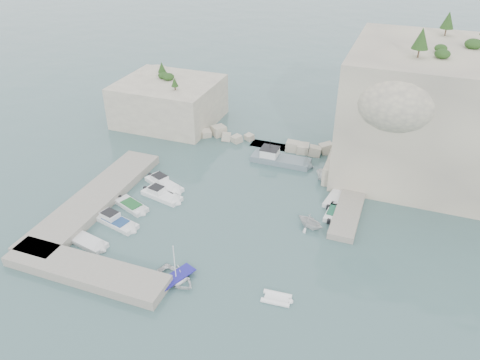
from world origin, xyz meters
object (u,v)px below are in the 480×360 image
(work_boat, at_px, (281,163))
(tender_east_c, at_px, (335,200))
(motorboat_c, at_px, (132,207))
(tender_east_b, at_px, (333,214))
(tender_east_a, at_px, (310,227))
(tender_east_d, at_px, (332,184))
(motorboat_e, at_px, (90,245))
(rowboat, at_px, (176,280))
(motorboat_a, at_px, (164,186))
(motorboat_b, at_px, (162,197))
(inflatable_dinghy, at_px, (276,300))
(motorboat_d, at_px, (116,224))

(work_boat, bearing_deg, tender_east_c, -37.06)
(motorboat_c, height_order, tender_east_b, same)
(tender_east_a, bearing_deg, motorboat_c, 124.32)
(tender_east_b, xyz_separation_m, tender_east_d, (-1.45, 7.05, 0.00))
(motorboat_e, xyz_separation_m, tender_east_b, (24.42, 15.37, 0.00))
(rowboat, relative_size, tender_east_a, 1.34)
(motorboat_a, bearing_deg, tender_east_d, 45.22)
(tender_east_a, bearing_deg, tender_east_b, -7.07)
(motorboat_b, distance_m, inflatable_dinghy, 22.51)
(rowboat, bearing_deg, tender_east_c, -9.01)
(rowboat, bearing_deg, tender_east_b, -14.57)
(motorboat_d, height_order, tender_east_b, motorboat_d)
(tender_east_a, bearing_deg, tender_east_c, 10.30)
(motorboat_e, distance_m, rowboat, 11.80)
(motorboat_e, bearing_deg, tender_east_c, 49.72)
(tender_east_b, bearing_deg, tender_east_d, 15.92)
(motorboat_a, distance_m, motorboat_b, 2.77)
(motorboat_d, relative_size, tender_east_c, 1.25)
(tender_east_a, distance_m, tender_east_c, 6.92)
(inflatable_dinghy, bearing_deg, tender_east_c, 80.07)
(motorboat_d, bearing_deg, tender_east_c, 45.15)
(motorboat_a, distance_m, inflatable_dinghy, 24.82)
(tender_east_b, relative_size, tender_east_c, 0.85)
(tender_east_d, distance_m, work_boat, 8.85)
(motorboat_d, relative_size, inflatable_dinghy, 2.12)
(work_boat, bearing_deg, tender_east_a, -60.98)
(tender_east_a, bearing_deg, motorboat_a, 108.61)
(rowboat, relative_size, tender_east_d, 0.95)
(motorboat_d, height_order, tender_east_a, tender_east_a)
(motorboat_a, bearing_deg, work_boat, 65.61)
(motorboat_e, relative_size, tender_east_d, 0.96)
(motorboat_a, bearing_deg, motorboat_e, -74.39)
(tender_east_d, bearing_deg, tender_east_a, -170.50)
(motorboat_b, relative_size, tender_east_a, 1.76)
(motorboat_b, height_order, motorboat_e, motorboat_b)
(inflatable_dinghy, bearing_deg, motorboat_d, 162.73)
(tender_east_a, bearing_deg, tender_east_d, 20.62)
(rowboat, xyz_separation_m, work_boat, (3.05, 27.31, 0.00))
(inflatable_dinghy, xyz_separation_m, tender_east_b, (2.44, 16.00, 0.00))
(motorboat_c, height_order, motorboat_d, motorboat_d)
(tender_east_a, bearing_deg, motorboat_d, 133.20)
(work_boat, bearing_deg, tender_east_b, -46.55)
(motorboat_d, bearing_deg, motorboat_e, -83.17)
(motorboat_c, bearing_deg, inflatable_dinghy, -0.01)
(motorboat_b, distance_m, tender_east_d, 22.90)
(motorboat_b, relative_size, tender_east_b, 1.37)
(motorboat_a, xyz_separation_m, tender_east_b, (22.55, 1.46, 0.00))
(tender_east_d, bearing_deg, tender_east_c, -152.09)
(tender_east_d, bearing_deg, tender_east_b, -155.33)
(motorboat_e, bearing_deg, work_boat, 72.00)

